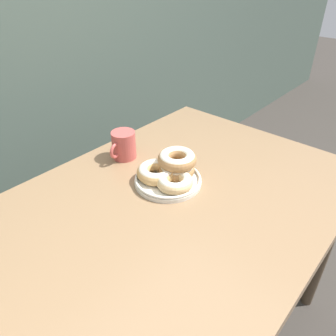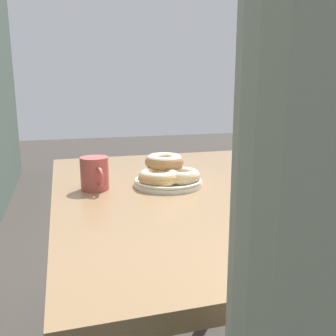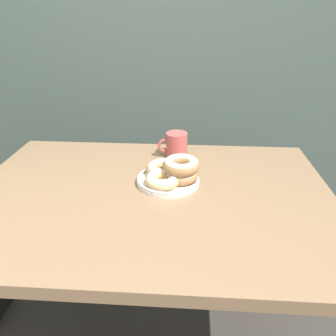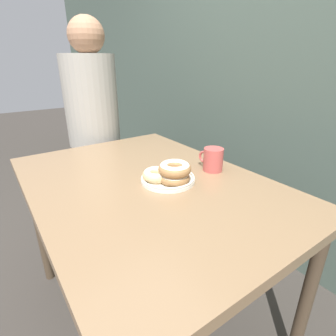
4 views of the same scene
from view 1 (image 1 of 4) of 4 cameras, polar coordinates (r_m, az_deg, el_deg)
dining_table at (r=1.09m, az=0.84°, el=-8.57°), size 1.26×0.89×0.78m
donut_plate at (r=1.10m, az=0.36°, el=-0.61°), size 0.24×0.25×0.10m
coffee_mug at (r=1.24m, az=-7.77°, el=4.01°), size 0.13×0.09×0.11m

